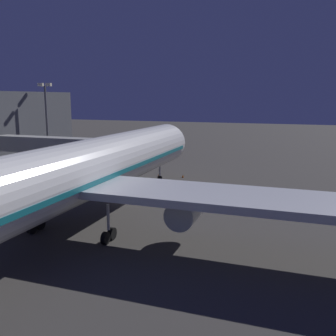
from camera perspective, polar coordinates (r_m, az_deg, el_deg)
The scene contains 6 objects.
ground_plane at distance 51.02m, azimuth -5.50°, elevation -4.87°, with size 320.00×320.00×0.00m, color #383533.
airliner_at_gate at distance 38.55m, azimuth -13.81°, elevation -0.95°, with size 59.11×61.24×18.66m.
jet_bridge at distance 60.29m, azimuth -14.52°, elevation 3.22°, with size 23.71×3.40×7.70m.
apron_floodlight_mast at distance 76.73m, azimuth -17.93°, elevation 7.12°, with size 2.90×0.50×16.29m.
traffic_cone_nose_port at distance 64.87m, azimuth 2.27°, elevation -1.22°, with size 0.36×0.36×0.55m, color orange.
traffic_cone_nose_starboard at distance 66.27m, azimuth -1.36°, elevation -0.96°, with size 0.36×0.36×0.55m, color orange.
Camera 1 is at (-20.88, 44.52, 13.61)m, focal length 40.18 mm.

